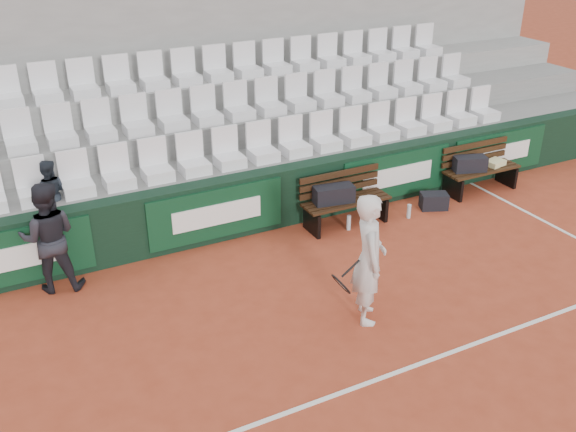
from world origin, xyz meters
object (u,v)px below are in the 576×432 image
Objects in this scene: sports_bag_left at (334,194)px; ball_kid at (49,237)px; water_bottle_near at (349,223)px; tennis_player at (369,259)px; bench_right at (480,180)px; sports_bag_right at (470,164)px; spectator_c at (45,165)px; bench_left at (346,212)px; water_bottle_far at (409,211)px; sports_bag_ground at (434,201)px.

ball_kid is (-4.39, 0.15, 0.20)m from sports_bag_left.
water_bottle_near is 0.15× the size of tennis_player.
sports_bag_left is at bearing -167.45° from ball_kid.
sports_bag_right reaches higher than bench_right.
sports_bag_left is 0.54m from water_bottle_near.
sports_bag_left is 4.40m from ball_kid.
sports_bag_left is 4.42m from spectator_c.
sports_bag_left is (-0.23, 0.04, 0.37)m from bench_left.
sports_bag_right is (2.66, 0.07, 0.36)m from bench_left.
water_bottle_far is at bearing -13.23° from sports_bag_left.
ball_kid reaches higher than sports_bag_right.
spectator_c is (-5.53, 1.31, 1.39)m from water_bottle_far.
sports_bag_ground is 1.76m from water_bottle_near.
sports_bag_right is at bearing 14.15° from sports_bag_ground.
sports_bag_left is at bearing 130.00° from water_bottle_near.
bench_right is at bearing 9.82° from water_bottle_far.
spectator_c reaches higher than water_bottle_far.
bench_right is at bearing -4.89° from sports_bag_right.
bench_left is 0.21m from water_bottle_near.
bench_right is at bearing 0.92° from bench_left.
spectator_c is at bearing 164.62° from water_bottle_near.
sports_bag_right is 2.36× the size of water_bottle_far.
sports_bag_left is at bearing 68.84° from tennis_player.
bench_right is 3.02m from water_bottle_near.
bench_left is 4.66m from ball_kid.
spectator_c reaches higher than bench_right.
bench_right is 1.45× the size of spectator_c.
bench_left is 4.74m from spectator_c.
sports_bag_ground is 0.45× the size of spectator_c.
sports_bag_right is at bearing -166.36° from ball_kid.
ball_kid reaches higher than sports_bag_ground.
sports_bag_left is at bearing -179.27° from sports_bag_right.
bench_right is (2.96, 0.05, 0.00)m from bench_left.
tennis_player is at bearing -137.03° from water_bottle_far.
sports_bag_ground reaches higher than water_bottle_far.
water_bottle_near is at bearing -170.01° from ball_kid.
sports_bag_ground is at bearing -5.60° from bench_left.
sports_bag_right is 2.76m from water_bottle_near.
ball_kid is 1.12m from spectator_c.
sports_bag_left is 0.41× the size of ball_kid.
water_bottle_far is 0.24× the size of spectator_c.
sports_bag_left is 2.89m from sports_bag_right.
tennis_player is (-3.83, -2.45, 0.29)m from sports_bag_right.
water_bottle_far is 0.16× the size of ball_kid.
water_bottle_near is (-1.76, -0.01, -0.01)m from sports_bag_ground.
water_bottle_near is 2.58m from tennis_player.
bench_right is at bearing 4.24° from water_bottle_near.
tennis_player is at bearing -116.09° from bench_left.
ball_kid is at bearing 89.87° from spectator_c.
bench_right reaches higher than water_bottle_far.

